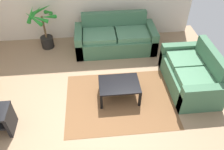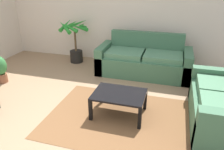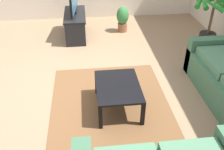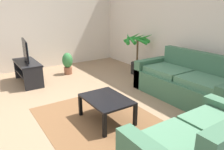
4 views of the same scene
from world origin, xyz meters
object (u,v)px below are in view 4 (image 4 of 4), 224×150
Objects in this scene: tv at (25,50)px; potted_plant_small at (68,63)px; couch_main at (186,84)px; potted_palm at (137,52)px; tv_stand at (28,69)px; coffee_table at (106,101)px.

tv is 1.17m from potted_plant_small.
potted_palm is (-1.82, 0.27, 0.28)m from couch_main.
tv reaches higher than tv_stand.
tv_stand reaches higher than coffee_table.
couch_main reaches higher than tv_stand.
coffee_table is at bearing 13.15° from tv.
couch_main is at bearing 41.76° from tv_stand.
tv reaches higher than coffee_table.
tv_stand is 2.78m from potted_palm.
coffee_table is (2.54, 0.60, -0.00)m from tv_stand.
tv_stand is at bearing -166.79° from coffee_table.
tv_stand is 1.07m from potted_plant_small.
coffee_table is 2.72m from potted_plant_small.
couch_main is 3.10m from potted_plant_small.
potted_palm is (-1.70, 2.04, 0.25)m from coffee_table.
tv is at bearing -82.41° from potted_plant_small.
tv_stand is 0.45m from tv.
couch_main is 1.87× the size of tv_stand.
tv_stand is 1.30× the size of tv.
tv is 2.65m from coffee_table.
potted_plant_small is (-0.14, 1.06, -0.02)m from tv_stand.
tv_stand is at bearing -82.45° from potted_plant_small.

